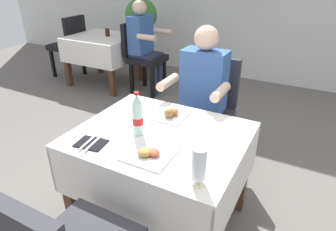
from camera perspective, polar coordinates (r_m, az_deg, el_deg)
main_dining_table at (r=1.94m, az=-1.41°, el=-7.87°), size 1.04×0.87×0.73m
chair_far_diner_seat at (r=2.59m, az=7.60°, el=1.46°), size 0.44×0.50×0.97m
seated_diner_far at (r=2.44m, az=6.39°, el=3.92°), size 0.50×0.46×1.26m
plate_near_camera at (r=1.64m, az=-3.65°, el=-7.25°), size 0.26×0.26×0.05m
plate_far_diner at (r=2.03m, az=0.42°, el=0.27°), size 0.22×0.22×0.07m
beer_glass_left at (r=1.39m, az=5.99°, el=-9.57°), size 0.07×0.07×0.20m
cola_bottle_primary at (r=1.78m, az=-5.88°, el=-0.13°), size 0.07×0.07×0.28m
napkin_cutlery_set at (r=1.79m, az=-14.60°, el=-5.19°), size 0.19×0.20×0.01m
background_dining_table at (r=4.64m, az=-12.36°, el=12.54°), size 0.95×0.84×0.73m
background_chair_left at (r=5.10m, az=-18.47°, el=13.14°), size 0.50×0.44×0.97m
background_chair_right at (r=4.24m, az=-5.06°, el=11.78°), size 0.50×0.44×0.97m
background_patron at (r=4.18m, az=-4.57°, el=13.79°), size 0.46×0.50×1.26m
background_table_tumbler at (r=4.57m, az=-11.58°, el=15.42°), size 0.06×0.06×0.11m
potted_plant_corner at (r=4.78m, az=-5.07°, el=15.94°), size 0.48×0.48×1.23m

